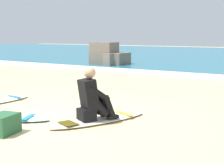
{
  "coord_description": "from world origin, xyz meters",
  "views": [
    {
      "loc": [
        4.63,
        -4.53,
        1.57
      ],
      "look_at": [
        0.53,
        1.57,
        0.55
      ],
      "focal_mm": 54.64,
      "sensor_mm": 36.0,
      "label": 1
    }
  ],
  "objects_px": {
    "surfboard_spare_near": "(3,118)",
    "surfboard_main": "(99,120)",
    "surfer_seated": "(93,99)",
    "beach_bag": "(3,124)"
  },
  "relations": [
    {
      "from": "surfboard_main",
      "to": "surfboard_spare_near",
      "type": "height_order",
      "value": "same"
    },
    {
      "from": "surfboard_spare_near",
      "to": "surfboard_main",
      "type": "bearing_deg",
      "value": 29.11
    },
    {
      "from": "surfboard_main",
      "to": "surfer_seated",
      "type": "height_order",
      "value": "surfer_seated"
    },
    {
      "from": "surfboard_main",
      "to": "beach_bag",
      "type": "xyz_separation_m",
      "value": [
        -0.81,
        -1.48,
        0.12
      ]
    },
    {
      "from": "surfer_seated",
      "to": "beach_bag",
      "type": "xyz_separation_m",
      "value": [
        -0.77,
        -1.33,
        -0.28
      ]
    },
    {
      "from": "surfboard_spare_near",
      "to": "surfer_seated",
      "type": "bearing_deg",
      "value": 25.26
    },
    {
      "from": "surfboard_main",
      "to": "beach_bag",
      "type": "distance_m",
      "value": 1.7
    },
    {
      "from": "surfer_seated",
      "to": "surfboard_spare_near",
      "type": "relative_size",
      "value": 0.51
    },
    {
      "from": "surfer_seated",
      "to": "surfboard_spare_near",
      "type": "bearing_deg",
      "value": -154.74
    },
    {
      "from": "surfer_seated",
      "to": "surfboard_main",
      "type": "bearing_deg",
      "value": 76.8
    }
  ]
}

